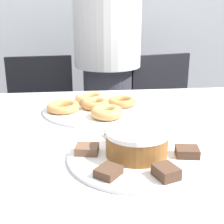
% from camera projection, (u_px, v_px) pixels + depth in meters
% --- Properties ---
extents(table, '(1.81, 1.00, 0.78)m').
position_uv_depth(table, '(104.00, 151.00, 1.04)').
color(table, silver).
rests_on(table, ground_plane).
extents(person_standing, '(0.39, 0.39, 1.66)m').
position_uv_depth(person_standing, '(107.00, 58.00, 1.87)').
color(person_standing, '#383842').
rests_on(person_standing, ground_plane).
extents(office_chair_left, '(0.48, 0.48, 0.87)m').
position_uv_depth(office_chair_left, '(43.00, 136.00, 1.89)').
color(office_chair_left, black).
rests_on(office_chair_left, ground_plane).
extents(office_chair_right, '(0.53, 0.53, 0.87)m').
position_uv_depth(office_chair_right, '(169.00, 131.00, 1.97)').
color(office_chair_right, black).
rests_on(office_chair_right, ground_plane).
extents(plate_cake, '(0.36, 0.36, 0.01)m').
position_uv_depth(plate_cake, '(136.00, 156.00, 0.82)').
color(plate_cake, white).
rests_on(plate_cake, table).
extents(plate_donuts, '(0.40, 0.40, 0.01)m').
position_uv_depth(plate_donuts, '(95.00, 109.00, 1.20)').
color(plate_donuts, white).
rests_on(plate_donuts, table).
extents(frosted_cake, '(0.16, 0.16, 0.07)m').
position_uv_depth(frosted_cake, '(137.00, 142.00, 0.81)').
color(frosted_cake, brown).
rests_on(frosted_cake, plate_cake).
extents(lamington_0, '(0.06, 0.07, 0.03)m').
position_uv_depth(lamington_0, '(166.00, 172.00, 0.70)').
color(lamington_0, '#513828').
rests_on(lamington_0, plate_cake).
extents(lamington_1, '(0.07, 0.06, 0.02)m').
position_uv_depth(lamington_1, '(187.00, 152.00, 0.81)').
color(lamington_1, '#513828').
rests_on(lamington_1, plate_cake).
extents(lamington_2, '(0.06, 0.06, 0.03)m').
position_uv_depth(lamington_2, '(158.00, 134.00, 0.92)').
color(lamington_2, '#513828').
rests_on(lamington_2, plate_cake).
extents(lamington_3, '(0.06, 0.06, 0.02)m').
position_uv_depth(lamington_3, '(114.00, 134.00, 0.93)').
color(lamington_3, '#513828').
rests_on(lamington_3, plate_cake).
extents(lamington_4, '(0.07, 0.06, 0.02)m').
position_uv_depth(lamington_4, '(87.00, 149.00, 0.82)').
color(lamington_4, brown).
rests_on(lamington_4, plate_cake).
extents(lamington_5, '(0.07, 0.07, 0.02)m').
position_uv_depth(lamington_5, '(108.00, 172.00, 0.71)').
color(lamington_5, '#513828').
rests_on(lamington_5, plate_cake).
extents(donut_0, '(0.11, 0.11, 0.03)m').
position_uv_depth(donut_0, '(95.00, 104.00, 1.20)').
color(donut_0, '#C68447').
rests_on(donut_0, plate_donuts).
extents(donut_1, '(0.12, 0.12, 0.03)m').
position_uv_depth(donut_1, '(63.00, 107.00, 1.16)').
color(donut_1, '#D18E4C').
rests_on(donut_1, plate_donuts).
extents(donut_2, '(0.11, 0.11, 0.04)m').
position_uv_depth(donut_2, '(107.00, 112.00, 1.09)').
color(donut_2, tan).
rests_on(donut_2, plate_donuts).
extents(donut_3, '(0.11, 0.11, 0.03)m').
position_uv_depth(donut_3, '(122.00, 102.00, 1.23)').
color(donut_3, '#C68447').
rests_on(donut_3, plate_donuts).
extents(donut_4, '(0.13, 0.13, 0.03)m').
position_uv_depth(donut_4, '(90.00, 98.00, 1.27)').
color(donut_4, '#E5AD66').
rests_on(donut_4, plate_donuts).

